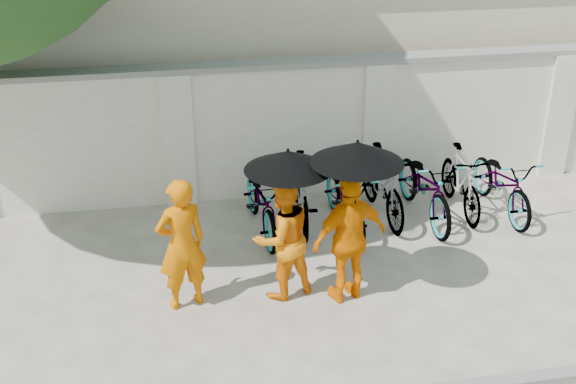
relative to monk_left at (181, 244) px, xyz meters
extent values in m
plane|color=#C0B6A0|center=(1.10, -0.36, -0.81)|extent=(80.00, 80.00, 0.00)
cube|color=silver|center=(2.10, 2.84, 0.19)|extent=(20.00, 0.30, 2.00)
cube|color=beige|center=(3.10, 6.64, 0.79)|extent=(14.00, 6.00, 3.20)
imported|color=#DD6A00|center=(0.00, 0.00, 0.00)|extent=(0.68, 0.56, 1.62)
imported|color=orange|center=(1.17, 0.02, -0.04)|extent=(0.90, 0.81, 1.53)
cylinder|color=black|center=(1.22, -0.06, 0.52)|extent=(0.02, 0.02, 0.91)
cone|color=black|center=(1.22, -0.06, 0.97)|extent=(0.98, 0.98, 0.22)
imported|color=orange|center=(1.92, -0.20, -0.01)|extent=(1.01, 0.64, 1.61)
cylinder|color=black|center=(1.94, -0.28, 0.60)|extent=(0.02, 0.02, 1.00)
cone|color=black|center=(1.94, -0.28, 1.10)|extent=(1.03, 1.03, 0.24)
imported|color=#9895A6|center=(1.16, 1.60, -0.34)|extent=(0.73, 1.82, 0.94)
imported|color=#9895A6|center=(1.74, 1.72, -0.31)|extent=(0.64, 1.70, 1.00)
imported|color=#9895A6|center=(2.33, 1.53, -0.36)|extent=(0.69, 1.75, 0.90)
imported|color=#9895A6|center=(2.92, 1.73, -0.29)|extent=(0.57, 1.74, 1.04)
imported|color=#9895A6|center=(3.51, 1.58, -0.31)|extent=(0.72, 1.94, 1.01)
imported|color=#9895A6|center=(4.10, 1.69, -0.33)|extent=(0.53, 1.63, 0.97)
imported|color=#9895A6|center=(4.69, 1.57, -0.34)|extent=(0.66, 1.80, 0.94)
camera|label=1|loc=(-0.08, -7.21, 4.09)|focal=45.00mm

